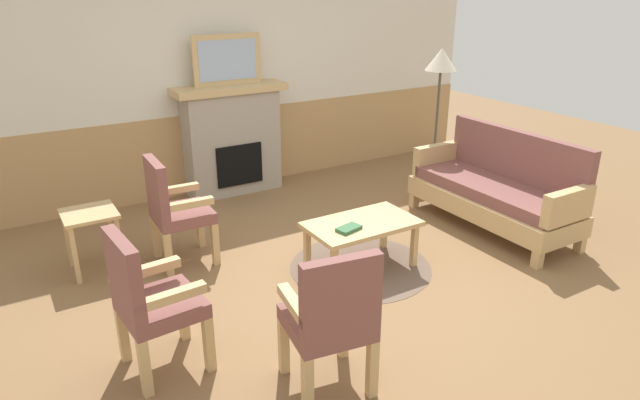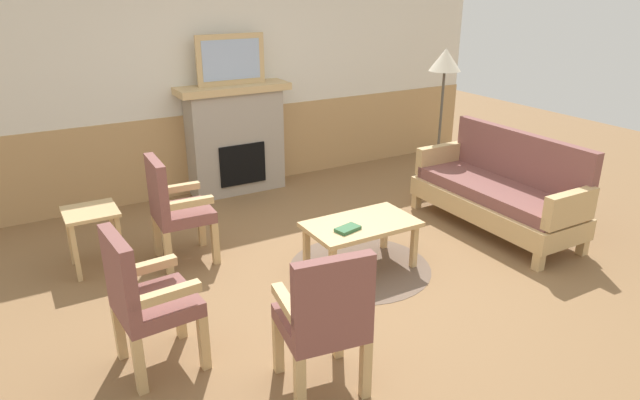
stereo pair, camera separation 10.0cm
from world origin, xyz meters
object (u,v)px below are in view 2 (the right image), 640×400
at_px(framed_picture, 231,60).
at_px(floor_lamp_by_couch, 445,69).
at_px(armchair_near_fireplace, 174,206).
at_px(armchair_front_left, 325,316).
at_px(book_on_table, 348,229).
at_px(armchair_by_window_left, 144,295).
at_px(side_table, 92,222).
at_px(couch, 499,192).
at_px(fireplace, 235,138).
at_px(coffee_table, 361,228).

xyz_separation_m(framed_picture, floor_lamp_by_couch, (2.11, -1.17, -0.11)).
bearing_deg(armchair_near_fireplace, floor_lamp_by_couch, 4.84).
xyz_separation_m(framed_picture, armchair_front_left, (-0.90, -3.61, -1.02)).
distance_m(armchair_near_fireplace, armchair_front_left, 2.18).
height_order(book_on_table, armchair_by_window_left, armchair_by_window_left).
distance_m(framed_picture, side_table, 2.47).
height_order(couch, armchair_by_window_left, same).
bearing_deg(armchair_near_fireplace, framed_picture, 51.21).
distance_m(couch, armchair_by_window_left, 3.67).
bearing_deg(framed_picture, side_table, -146.37).
relative_size(fireplace, armchair_front_left, 1.33).
bearing_deg(armchair_by_window_left, armchair_front_left, -41.48).
xyz_separation_m(fireplace, armchair_near_fireplace, (-1.17, -1.45, -0.11)).
height_order(armchair_front_left, floor_lamp_by_couch, floor_lamp_by_couch).
bearing_deg(coffee_table, side_table, 149.78).
xyz_separation_m(fireplace, side_table, (-1.83, -1.22, -0.22)).
distance_m(framed_picture, armchair_near_fireplace, 2.12).
bearing_deg(couch, coffee_table, -179.17).
xyz_separation_m(armchair_near_fireplace, armchair_by_window_left, (-0.60, -1.39, 0.00)).
relative_size(couch, armchair_by_window_left, 1.84).
xyz_separation_m(book_on_table, armchair_near_fireplace, (-1.16, 1.02, 0.08)).
bearing_deg(framed_picture, book_on_table, -90.16).
bearing_deg(side_table, couch, -17.22).
bearing_deg(book_on_table, floor_lamp_by_couch, 31.60).
bearing_deg(fireplace, coffee_table, -85.58).
distance_m(framed_picture, couch, 3.23).
bearing_deg(couch, side_table, 162.78).
bearing_deg(side_table, armchair_near_fireplace, -19.41).
bearing_deg(framed_picture, armchair_by_window_left, -121.79).
xyz_separation_m(armchair_by_window_left, side_table, (-0.07, 1.63, -0.10)).
bearing_deg(book_on_table, armchair_front_left, -128.03).
xyz_separation_m(fireplace, coffee_table, (0.18, -2.39, -0.27)).
relative_size(framed_picture, couch, 0.44).
bearing_deg(floor_lamp_by_couch, couch, -100.93).
relative_size(couch, armchair_front_left, 1.84).
distance_m(framed_picture, armchair_by_window_left, 3.50).
bearing_deg(coffee_table, fireplace, 94.42).
xyz_separation_m(couch, coffee_table, (-1.69, -0.02, -0.01)).
relative_size(armchair_front_left, side_table, 1.78).
height_order(fireplace, couch, fireplace).
bearing_deg(couch, armchair_near_fireplace, 163.26).
bearing_deg(book_on_table, framed_picture, 89.84).
bearing_deg(armchair_near_fireplace, armchair_by_window_left, -113.19).
distance_m(book_on_table, armchair_near_fireplace, 1.55).
relative_size(armchair_near_fireplace, side_table, 1.78).
bearing_deg(armchair_by_window_left, coffee_table, 13.11).
bearing_deg(couch, armchair_front_left, -155.81).
relative_size(coffee_table, floor_lamp_by_couch, 0.57).
height_order(fireplace, side_table, fireplace).
bearing_deg(coffee_table, floor_lamp_by_couch, 32.33).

